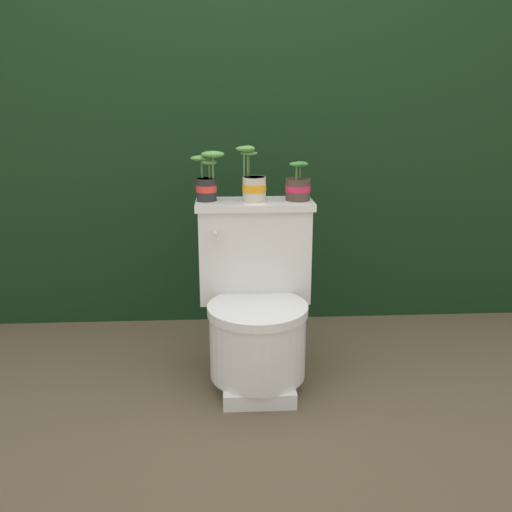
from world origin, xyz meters
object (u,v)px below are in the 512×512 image
object	(u,v)px
potted_plant_left	(206,177)
potted_plant_middle	(298,186)
toilet	(256,304)
potted_plant_midleft	(253,183)

from	to	relation	value
potted_plant_left	potted_plant_middle	distance (m)	0.39
potted_plant_left	potted_plant_middle	bearing A→B (deg)	-1.42
potted_plant_left	toilet	bearing A→B (deg)	-36.83
potted_plant_middle	potted_plant_left	bearing A→B (deg)	178.58
potted_plant_midleft	potted_plant_middle	world-z (taller)	potted_plant_midleft
potted_plant_left	potted_plant_midleft	xyz separation A→B (m)	(0.19, -0.02, -0.02)
potted_plant_left	potted_plant_midleft	bearing A→B (deg)	-5.50
toilet	potted_plant_left	bearing A→B (deg)	143.17
potted_plant_left	potted_plant_midleft	size ratio (longest dim) A/B	0.91
potted_plant_middle	toilet	bearing A→B (deg)	-142.70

